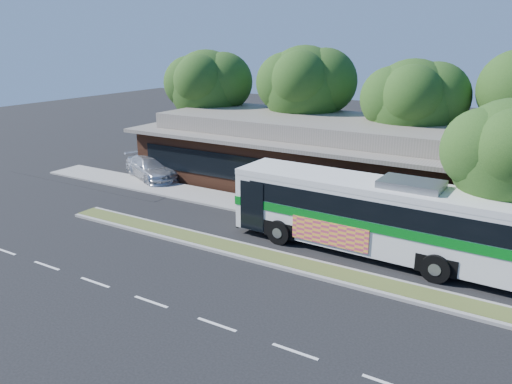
% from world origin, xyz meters
% --- Properties ---
extents(ground, '(120.00, 120.00, 0.00)m').
position_xyz_m(ground, '(0.00, 0.00, 0.00)').
color(ground, black).
rests_on(ground, ground).
extents(median_strip, '(26.00, 1.10, 0.15)m').
position_xyz_m(median_strip, '(0.00, 0.60, 0.07)').
color(median_strip, '#495424').
rests_on(median_strip, ground).
extents(sidewalk, '(44.00, 2.60, 0.12)m').
position_xyz_m(sidewalk, '(0.00, 6.40, 0.06)').
color(sidewalk, gray).
rests_on(sidewalk, ground).
extents(parking_lot, '(14.00, 12.00, 0.01)m').
position_xyz_m(parking_lot, '(-18.00, 10.00, 0.01)').
color(parking_lot, black).
rests_on(parking_lot, ground).
extents(plaza_building, '(33.20, 11.20, 4.45)m').
position_xyz_m(plaza_building, '(0.00, 12.99, 2.13)').
color(plaza_building, '#512919').
rests_on(plaza_building, ground).
extents(tree_bg_a, '(6.47, 5.80, 8.63)m').
position_xyz_m(tree_bg_a, '(-14.58, 15.14, 5.87)').
color(tree_bg_a, black).
rests_on(tree_bg_a, ground).
extents(tree_bg_b, '(6.69, 6.00, 9.00)m').
position_xyz_m(tree_bg_b, '(-6.57, 16.14, 6.14)').
color(tree_bg_b, black).
rests_on(tree_bg_b, ground).
extents(tree_bg_c, '(6.24, 5.60, 8.26)m').
position_xyz_m(tree_bg_c, '(1.40, 15.13, 5.59)').
color(tree_bg_c, black).
rests_on(tree_bg_c, ground).
extents(transit_bus, '(13.16, 3.33, 3.67)m').
position_xyz_m(transit_bus, '(2.54, 3.58, 2.04)').
color(transit_bus, silver).
rests_on(transit_bus, ground).
extents(sedan, '(5.84, 4.28, 1.57)m').
position_xyz_m(sedan, '(-14.79, 7.94, 0.79)').
color(sedan, silver).
rests_on(sedan, ground).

